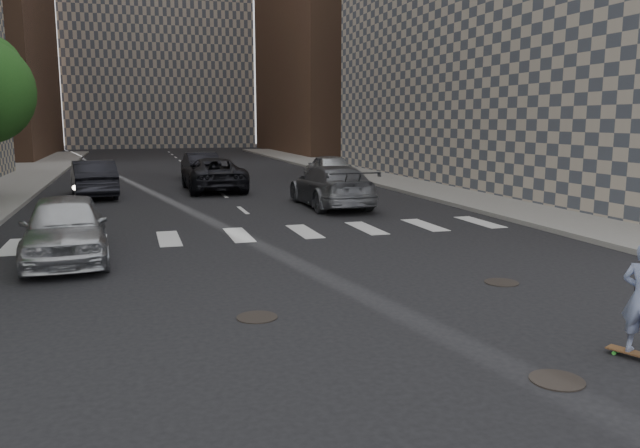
# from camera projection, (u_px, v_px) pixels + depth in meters

# --- Properties ---
(ground) EXTENTS (160.00, 160.00, 0.00)m
(ground) POSITION_uv_depth(u_px,v_px,m) (393.00, 329.00, 10.06)
(ground) COLOR black
(ground) RESTS_ON ground
(sidewalk_right) EXTENTS (13.00, 80.00, 0.15)m
(sidewalk_right) POSITION_uv_depth(u_px,v_px,m) (494.00, 182.00, 33.08)
(sidewalk_right) COLOR gray
(sidewalk_right) RESTS_ON ground
(manhole_a) EXTENTS (0.70, 0.70, 0.02)m
(manhole_a) POSITION_uv_depth(u_px,v_px,m) (557.00, 380.00, 8.04)
(manhole_a) COLOR black
(manhole_a) RESTS_ON ground
(manhole_b) EXTENTS (0.70, 0.70, 0.02)m
(manhole_b) POSITION_uv_depth(u_px,v_px,m) (257.00, 317.00, 10.62)
(manhole_b) COLOR black
(manhole_b) RESTS_ON ground
(manhole_c) EXTENTS (0.70, 0.70, 0.02)m
(manhole_c) POSITION_uv_depth(u_px,v_px,m) (502.00, 282.00, 12.89)
(manhole_c) COLOR black
(manhole_c) RESTS_ON ground
(silver_sedan) EXTENTS (2.15, 4.78, 1.59)m
(silver_sedan) POSITION_uv_depth(u_px,v_px,m) (65.00, 228.00, 14.82)
(silver_sedan) COLOR #B4B7BC
(silver_sedan) RESTS_ON ground
(traffic_car_a) EXTENTS (2.28, 5.06, 1.61)m
(traffic_car_a) POSITION_uv_depth(u_px,v_px,m) (93.00, 179.00, 27.22)
(traffic_car_a) COLOR black
(traffic_car_a) RESTS_ON ground
(traffic_car_b) EXTENTS (2.28, 5.56, 1.61)m
(traffic_car_b) POSITION_uv_depth(u_px,v_px,m) (331.00, 186.00, 24.13)
(traffic_car_b) COLOR #5B5C62
(traffic_car_b) RESTS_ON ground
(traffic_car_c) EXTENTS (2.65, 5.67, 1.57)m
(traffic_car_c) POSITION_uv_depth(u_px,v_px,m) (213.00, 174.00, 29.62)
(traffic_car_c) COLOR black
(traffic_car_c) RESTS_ON ground
(traffic_car_d) EXTENTS (2.09, 4.72, 1.58)m
(traffic_car_d) POSITION_uv_depth(u_px,v_px,m) (328.00, 169.00, 33.01)
(traffic_car_d) COLOR #B6BABE
(traffic_car_d) RESTS_ON ground
(traffic_car_e) EXTENTS (1.82, 4.81, 1.57)m
(traffic_car_e) POSITION_uv_depth(u_px,v_px,m) (200.00, 166.00, 34.96)
(traffic_car_e) COLOR black
(traffic_car_e) RESTS_ON ground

